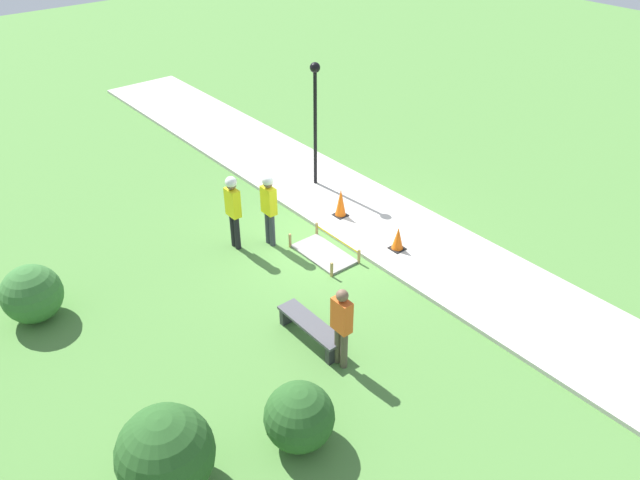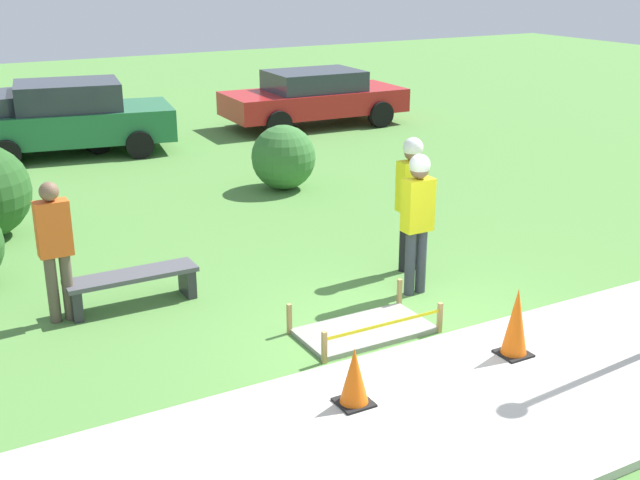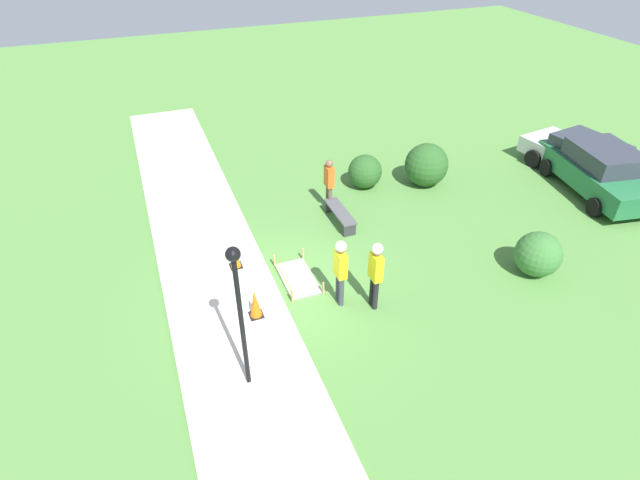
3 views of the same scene
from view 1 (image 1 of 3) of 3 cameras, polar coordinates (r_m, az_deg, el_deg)
The scene contains 13 objects.
ground_plane at distance 15.75m, azimuth 1.43°, elevation -0.03°, with size 60.00×60.00×0.00m, color #51843D.
sidewalk at distance 16.55m, azimuth 5.18°, elevation 1.82°, with size 28.00×2.85×0.10m.
wet_concrete_patch at distance 15.18m, azimuth 0.35°, elevation -1.25°, with size 1.64×0.90×0.38m.
traffic_cone_near_patch at distance 15.20m, azimuth 7.13°, elevation 0.13°, with size 0.34×0.34×0.61m.
traffic_cone_far_patch at distance 16.42m, azimuth 1.90°, elevation 3.44°, with size 0.34×0.34×0.79m.
park_bench at distance 12.59m, azimuth -0.84°, elevation -8.02°, with size 1.68×0.44×0.45m.
worker_supervisor at distance 15.03m, azimuth -7.97°, elevation 3.18°, with size 0.40×0.28×1.94m.
worker_assistant at distance 15.07m, azimuth -4.71°, elevation 3.39°, with size 0.40×0.28×1.91m.
bystander_in_orange_shirt at distance 11.62m, azimuth 1.98°, elevation -7.62°, with size 0.40×0.23×1.78m.
lamppost_near at distance 17.28m, azimuth -0.45°, elevation 12.18°, with size 0.28×0.28×3.53m.
shrub_rounded_near at distance 10.61m, azimuth -1.91°, elevation -15.85°, with size 1.18×1.18×1.18m.
shrub_rounded_mid at distance 10.20m, azimuth -13.95°, elevation -18.42°, with size 1.51×1.51×1.51m.
shrub_rounded_far at distance 14.25m, azimuth -24.85°, elevation -4.49°, with size 1.25×1.25×1.25m.
Camera 1 is at (-9.97, 8.68, 8.57)m, focal length 35.00 mm.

